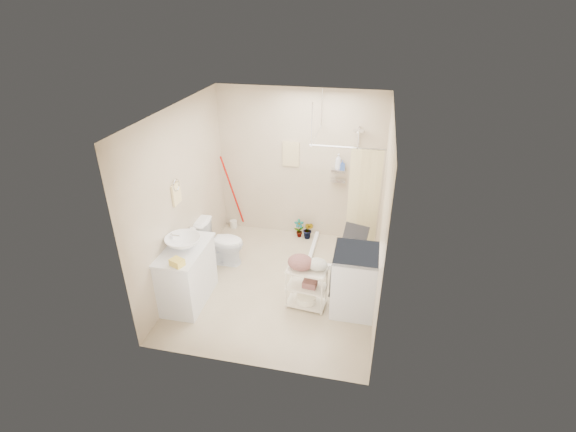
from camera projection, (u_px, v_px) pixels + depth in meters
The scene contains 23 objects.
floor at pixel (279, 284), 6.28m from camera, with size 3.20×3.20×0.00m, color #BBAC8C.
ceiling at pixel (277, 111), 5.07m from camera, with size 2.80×3.20×0.04m, color silver.
wall_back at pixel (300, 166), 7.06m from camera, with size 2.80×0.04×2.60m, color #C6B599.
wall_front at pixel (242, 274), 4.29m from camera, with size 2.80×0.04×2.60m, color #C6B599.
wall_left at pixel (183, 197), 5.93m from camera, with size 0.04×3.20×2.60m, color #C6B599.
wall_right at pixel (383, 217), 5.42m from camera, with size 0.04×3.20×2.60m, color #C6B599.
vanity at pixel (187, 275), 5.76m from camera, with size 0.55×0.97×0.86m, color silver.
sink at pixel (183, 243), 5.53m from camera, with size 0.48×0.48×0.17m, color white.
counter_basket at pixel (177, 262), 5.19m from camera, with size 0.16×0.13×0.09m, color #DEC349.
floor_basket at pixel (192, 311), 5.64m from camera, with size 0.23×0.18×0.12m, color gold.
toilet at pixel (221, 242), 6.64m from camera, with size 0.41×0.73×0.74m, color white.
mop at pixel (231, 193), 7.50m from camera, with size 0.14×0.14×1.42m, color #B50A02, non-canonical shape.
potted_plant_a at pixel (299, 228), 7.44m from camera, with size 0.18×0.12×0.34m, color brown.
potted_plant_b at pixel (308, 230), 7.39m from camera, with size 0.19×0.15×0.34m, color brown.
hanging_towel at pixel (291, 154), 6.98m from camera, with size 0.28×0.03×0.42m, color beige.
towel_ring at pixel (176, 192), 5.68m from camera, with size 0.04×0.22×0.34m, color #FBE197, non-canonical shape.
tp_holder at pixel (191, 231), 6.24m from camera, with size 0.08×0.12×0.14m, color white, non-canonical shape.
shower at pixel (346, 197), 6.54m from camera, with size 1.10×1.10×2.10m, color silver, non-canonical shape.
shampoo_bottle_a at pixel (338, 162), 6.79m from camera, with size 0.10×0.10×0.27m, color silver.
shampoo_bottle_b at pixel (342, 165), 6.80m from camera, with size 0.07×0.07×0.16m, color #3352A0.
washing_machine at pixel (356, 281), 5.59m from camera, with size 0.62×0.64×0.91m, color silver.
laundry_rack at pixel (307, 284), 5.68m from camera, with size 0.53×0.31×0.73m, color beige, non-canonical shape.
ironing_board at pixel (349, 263), 5.76m from camera, with size 0.33×0.10×1.16m, color black, non-canonical shape.
Camera 1 is at (1.20, -4.94, 3.83)m, focal length 26.00 mm.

